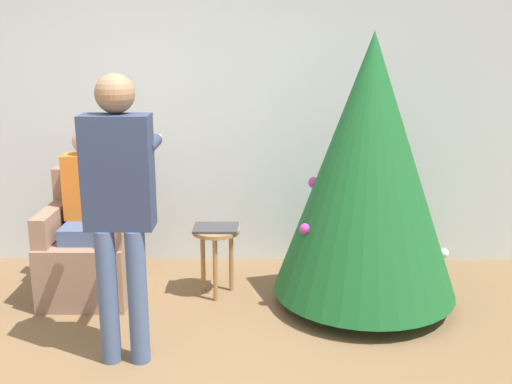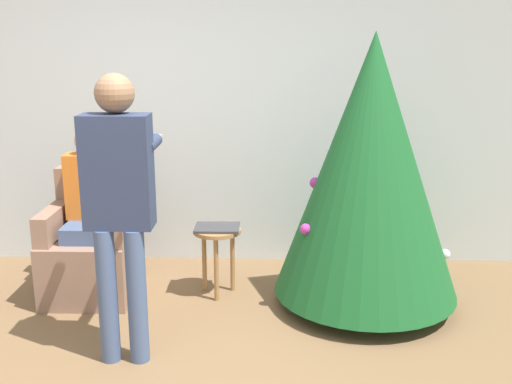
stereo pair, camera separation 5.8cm
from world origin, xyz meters
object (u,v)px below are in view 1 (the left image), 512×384
object	(u,v)px
armchair	(91,251)
person_standing	(119,194)
christmas_tree	(368,167)
person_seated	(87,205)
side_stool	(216,242)

from	to	relation	value
armchair	person_standing	xyz separation A→B (m)	(0.48, -0.97, 0.71)
armchair	christmas_tree	bearing A→B (deg)	-4.60
christmas_tree	person_seated	bearing A→B (deg)	176.03
person_seated	person_standing	bearing A→B (deg)	-63.09
person_seated	person_standing	size ratio (longest dim) A/B	0.74
person_seated	side_stool	xyz separation A→B (m)	(0.98, 0.01, -0.29)
person_standing	armchair	bearing A→B (deg)	116.35
person_standing	christmas_tree	bearing A→B (deg)	26.57
christmas_tree	person_standing	bearing A→B (deg)	-153.43
armchair	person_standing	distance (m)	1.30
christmas_tree	armchair	xyz separation A→B (m)	(-2.09, 0.17, -0.71)
christmas_tree	side_stool	xyz separation A→B (m)	(-1.12, 0.15, -0.62)
christmas_tree	side_stool	world-z (taller)	christmas_tree
armchair	side_stool	bearing A→B (deg)	-0.92
christmas_tree	person_standing	xyz separation A→B (m)	(-1.61, -0.81, 0.00)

